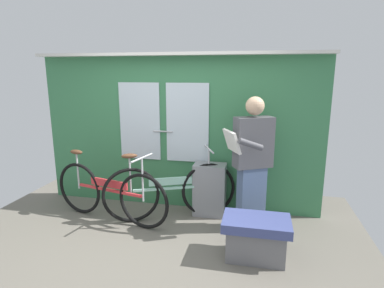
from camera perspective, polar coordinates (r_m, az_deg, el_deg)
ground_plane at (r=3.80m, az=-7.27°, el=-18.29°), size 5.00×4.06×0.04m
train_door_wall at (r=4.50m, az=-2.67°, el=2.67°), size 4.00×0.28×2.19m
bicycle_near_door at (r=4.36m, az=-14.69°, el=-8.46°), size 1.75×0.56×0.94m
bicycle_leaning_behind at (r=4.27m, az=-3.95°, el=-8.41°), size 1.66×0.79×0.96m
passenger_reading_newspaper at (r=3.91m, az=10.70°, el=-3.14°), size 0.62×0.57×1.66m
trash_bin_by_wall at (r=4.41m, az=3.20°, el=-8.16°), size 0.43×0.28×0.72m
bench_seat_corner at (r=3.55m, az=11.40°, el=-16.09°), size 0.70×0.44×0.45m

